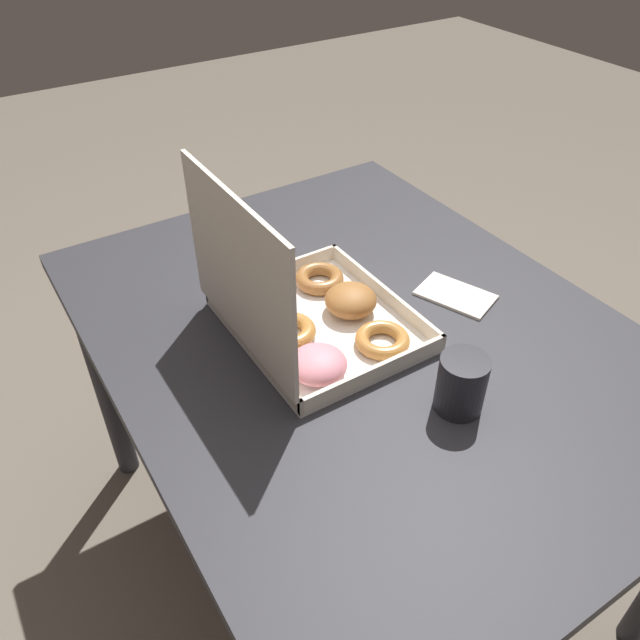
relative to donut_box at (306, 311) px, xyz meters
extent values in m
plane|color=#6B6054|center=(-0.04, -0.10, -0.77)|extent=(8.00, 8.00, 0.00)
cube|color=#2D2D33|center=(-0.04, -0.10, -0.07)|extent=(1.18, 0.91, 0.03)
cylinder|color=#2D2D33|center=(0.50, -0.50, -0.43)|extent=(0.06, 0.06, 0.69)
cylinder|color=#2D2D33|center=(0.50, 0.31, -0.43)|extent=(0.06, 0.06, 0.69)
cube|color=white|center=(0.01, -0.03, -0.05)|extent=(0.36, 0.31, 0.01)
cube|color=beige|center=(0.01, -0.18, -0.03)|extent=(0.36, 0.01, 0.03)
cube|color=beige|center=(0.01, 0.12, -0.03)|extent=(0.36, 0.01, 0.03)
cube|color=beige|center=(-0.17, -0.03, -0.03)|extent=(0.01, 0.31, 0.03)
cube|color=beige|center=(0.18, -0.03, -0.03)|extent=(0.01, 0.31, 0.03)
cube|color=beige|center=(0.01, 0.12, 0.13)|extent=(0.36, 0.01, 0.29)
torus|color=#B77A38|center=(-0.11, -0.10, -0.04)|extent=(0.10, 0.10, 0.03)
ellipsoid|color=#9E6633|center=(0.01, -0.10, -0.02)|extent=(0.10, 0.10, 0.05)
torus|color=#9E6633|center=(0.12, -0.10, -0.03)|extent=(0.10, 0.10, 0.03)
ellipsoid|color=pink|center=(-0.11, 0.04, -0.02)|extent=(0.10, 0.10, 0.05)
torus|color=#B77A38|center=(0.00, 0.04, -0.03)|extent=(0.10, 0.10, 0.03)
torus|color=pink|center=(0.12, 0.04, -0.03)|extent=(0.10, 0.10, 0.03)
cylinder|color=#232328|center=(-0.29, -0.11, 0.00)|extent=(0.08, 0.08, 0.10)
cylinder|color=black|center=(-0.29, -0.11, 0.04)|extent=(0.07, 0.07, 0.01)
cube|color=silver|center=(-0.06, -0.32, -0.05)|extent=(0.17, 0.14, 0.01)
camera|label=1|loc=(-0.77, 0.46, 0.70)|focal=35.00mm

